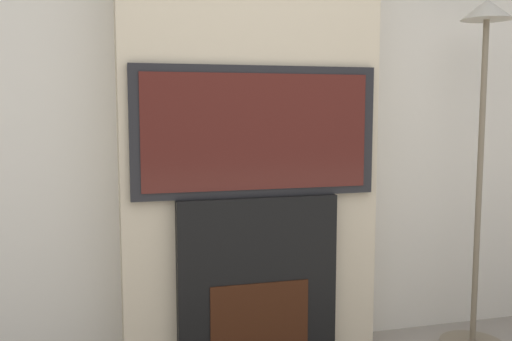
{
  "coord_description": "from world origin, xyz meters",
  "views": [
    {
      "loc": [
        -0.68,
        -0.84,
        1.27
      ],
      "look_at": [
        0.0,
        1.69,
        0.98
      ],
      "focal_mm": 40.0,
      "sensor_mm": 36.0,
      "label": 1
    }
  ],
  "objects": [
    {
      "name": "wall_back",
      "position": [
        0.0,
        2.03,
        1.35
      ],
      "size": [
        6.0,
        0.06,
        2.7
      ],
      "color": "silver",
      "rests_on": "ground_plane"
    },
    {
      "name": "chimney_breast",
      "position": [
        0.0,
        1.85,
        1.35
      ],
      "size": [
        1.23,
        0.31,
        2.7
      ],
      "color": "beige",
      "rests_on": "ground_plane"
    },
    {
      "name": "fireplace",
      "position": [
        0.0,
        1.69,
        0.43
      ],
      "size": [
        0.76,
        0.15,
        0.86
      ],
      "color": "black",
      "rests_on": "ground_plane"
    },
    {
      "name": "television",
      "position": [
        0.0,
        1.69,
        1.16
      ],
      "size": [
        1.14,
        0.07,
        0.6
      ],
      "color": "black",
      "rests_on": "fireplace"
    },
    {
      "name": "floor_lamp",
      "position": [
        1.19,
        1.68,
        1.18
      ],
      "size": [
        0.33,
        0.33,
        1.81
      ],
      "color": "#726651",
      "rests_on": "ground_plane"
    }
  ]
}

